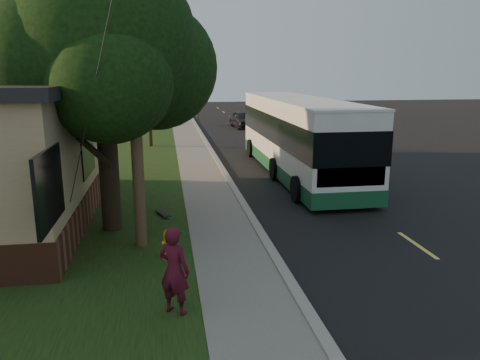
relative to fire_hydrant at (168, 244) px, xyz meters
name	(u,v)px	position (x,y,z in m)	size (l,w,h in m)	color
ground	(272,254)	(2.60, 0.00, -0.43)	(120.00, 120.00, 0.00)	black
road	(307,169)	(6.60, 10.00, -0.43)	(8.00, 80.00, 0.01)	black
curb	(223,171)	(2.60, 10.00, -0.37)	(0.25, 80.00, 0.12)	gray
sidewalk	(202,172)	(1.60, 10.00, -0.39)	(2.00, 80.00, 0.08)	slate
grass_verge	(123,175)	(-1.90, 10.00, -0.40)	(5.00, 80.00, 0.07)	black
fire_hydrant	(168,244)	(0.00, 0.00, 0.00)	(0.32, 0.32, 0.74)	yellow
utility_pole	(133,68)	(-0.71, 0.99, 4.20)	(2.86, 3.21, 9.07)	#473321
leafy_tree	(103,48)	(-1.57, 2.65, 4.73)	(6.30, 6.00, 7.80)	black
bare_tree_near	(149,112)	(-0.90, 18.00, 1.72)	(1.38, 1.21, 4.31)	black
bare_tree_far	(159,102)	(-0.40, 30.00, 1.57)	(1.38, 1.21, 4.03)	black
traffic_signal	(197,86)	(3.10, 34.00, 2.73)	(0.18, 0.22, 5.50)	#2D2D30
transit_bus	(298,134)	(5.87, 9.16, 1.37)	(2.89, 12.52, 3.39)	silver
skateboarder	(174,270)	(0.10, -2.70, 0.50)	(0.63, 0.41, 1.72)	#440D1D
skateboard_main	(163,213)	(-0.15, 3.58, -0.30)	(0.54, 0.92, 0.08)	black
distant_car	(243,119)	(6.35, 27.05, 0.25)	(1.61, 4.01, 1.37)	black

